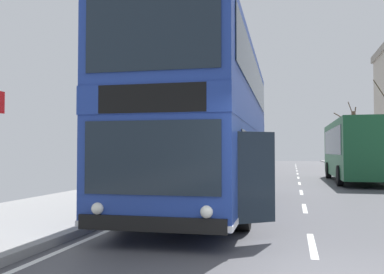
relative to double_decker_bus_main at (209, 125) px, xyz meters
The scene contains 3 objects.
double_decker_bus_main is the anchor object (origin of this frame).
background_bus_far_lane 13.34m from the double_decker_bus_main, 65.22° to the left, with size 2.74×9.75×3.16m.
bare_tree_far_00 33.84m from the double_decker_bus_main, 76.02° to the left, with size 3.49×2.21×6.31m.
Camera 1 is at (-0.31, -4.92, 1.59)m, focal length 39.43 mm.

